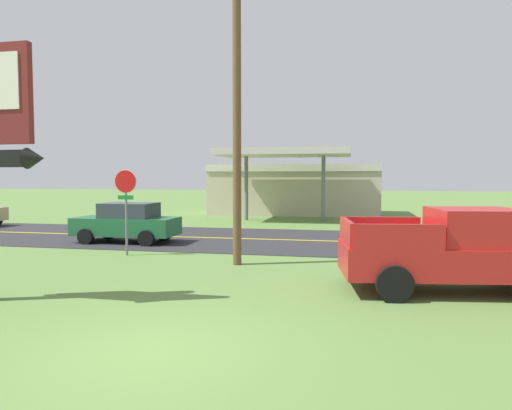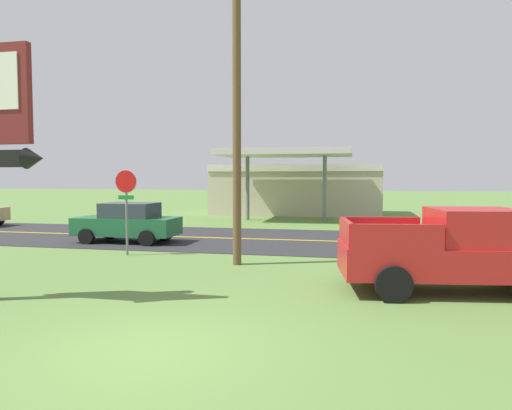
# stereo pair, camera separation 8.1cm
# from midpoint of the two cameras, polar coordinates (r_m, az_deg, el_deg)

# --- Properties ---
(ground_plane) EXTENTS (180.00, 180.00, 0.00)m
(ground_plane) POSITION_cam_midpoint_polar(r_m,az_deg,el_deg) (7.69, -13.13, -17.11)
(ground_plane) COLOR #5B7F3D
(road_asphalt) EXTENTS (140.00, 8.00, 0.02)m
(road_asphalt) POSITION_cam_midpoint_polar(r_m,az_deg,el_deg) (19.94, 2.82, -4.30)
(road_asphalt) COLOR #2B2B2D
(road_asphalt) RESTS_ON ground
(road_centre_line) EXTENTS (126.00, 0.20, 0.01)m
(road_centre_line) POSITION_cam_midpoint_polar(r_m,az_deg,el_deg) (19.94, 2.82, -4.27)
(road_centre_line) COLOR gold
(road_centre_line) RESTS_ON road_asphalt
(stop_sign) EXTENTS (0.80, 0.08, 2.95)m
(stop_sign) POSITION_cam_midpoint_polar(r_m,az_deg,el_deg) (16.51, -15.84, 0.99)
(stop_sign) COLOR slate
(stop_sign) RESTS_ON ground
(utility_pole) EXTENTS (1.82, 0.26, 9.84)m
(utility_pole) POSITION_cam_midpoint_polar(r_m,az_deg,el_deg) (14.41, -2.54, 13.53)
(utility_pole) COLOR brown
(utility_pole) RESTS_ON ground
(gas_station) EXTENTS (12.00, 11.50, 4.40)m
(gas_station) POSITION_cam_midpoint_polar(r_m,az_deg,el_deg) (34.27, 4.77, 2.16)
(gas_station) COLOR beige
(gas_station) RESTS_ON ground
(pickup_red_parked_on_lawn) EXTENTS (5.43, 2.79, 1.96)m
(pickup_red_parked_on_lawn) POSITION_cam_midpoint_polar(r_m,az_deg,el_deg) (11.84, 23.35, -5.23)
(pickup_red_parked_on_lawn) COLOR red
(pickup_red_parked_on_lawn) RESTS_ON ground
(car_green_near_lane) EXTENTS (4.20, 2.00, 1.64)m
(car_green_near_lane) POSITION_cam_midpoint_polar(r_m,az_deg,el_deg) (19.84, -15.68, -2.08)
(car_green_near_lane) COLOR #1E6038
(car_green_near_lane) RESTS_ON ground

